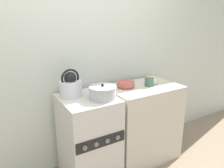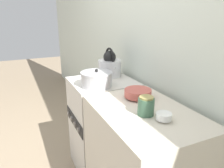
{
  "view_description": "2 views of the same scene",
  "coord_description": "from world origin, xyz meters",
  "px_view_note": "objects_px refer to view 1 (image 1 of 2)",
  "views": [
    {
      "loc": [
        -0.83,
        -1.58,
        1.68
      ],
      "look_at": [
        0.3,
        0.31,
        1.0
      ],
      "focal_mm": 35.0,
      "sensor_mm": 36.0,
      "label": 1
    },
    {
      "loc": [
        1.77,
        -0.44,
        1.52
      ],
      "look_at": [
        0.29,
        0.25,
        0.98
      ],
      "focal_mm": 35.0,
      "sensor_mm": 36.0,
      "label": 2
    }
  ],
  "objects_px": {
    "enamel_bowl": "(126,84)",
    "storage_jar": "(149,81)",
    "stove": "(89,138)",
    "cooking_pot": "(103,92)",
    "kettle": "(71,86)",
    "small_ceramic_bowl": "(153,81)"
  },
  "relations": [
    {
      "from": "enamel_bowl",
      "to": "storage_jar",
      "type": "xyz_separation_m",
      "value": [
        0.26,
        -0.1,
        0.02
      ]
    },
    {
      "from": "stove",
      "to": "enamel_bowl",
      "type": "height_order",
      "value": "enamel_bowl"
    },
    {
      "from": "enamel_bowl",
      "to": "storage_jar",
      "type": "height_order",
      "value": "storage_jar"
    },
    {
      "from": "stove",
      "to": "cooking_pot",
      "type": "relative_size",
      "value": 3.41
    },
    {
      "from": "kettle",
      "to": "cooking_pot",
      "type": "bearing_deg",
      "value": -43.87
    },
    {
      "from": "enamel_bowl",
      "to": "cooking_pot",
      "type": "bearing_deg",
      "value": -156.15
    },
    {
      "from": "cooking_pot",
      "to": "enamel_bowl",
      "type": "relative_size",
      "value": 1.37
    },
    {
      "from": "small_ceramic_bowl",
      "to": "storage_jar",
      "type": "xyz_separation_m",
      "value": [
        -0.11,
        -0.05,
        0.03
      ]
    },
    {
      "from": "kettle",
      "to": "storage_jar",
      "type": "relative_size",
      "value": 2.36
    },
    {
      "from": "kettle",
      "to": "enamel_bowl",
      "type": "xyz_separation_m",
      "value": [
        0.62,
        -0.06,
        -0.06
      ]
    },
    {
      "from": "stove",
      "to": "kettle",
      "type": "xyz_separation_m",
      "value": [
        -0.12,
        0.13,
        0.56
      ]
    },
    {
      "from": "stove",
      "to": "small_ceramic_bowl",
      "type": "height_order",
      "value": "small_ceramic_bowl"
    },
    {
      "from": "stove",
      "to": "storage_jar",
      "type": "distance_m",
      "value": 0.93
    },
    {
      "from": "kettle",
      "to": "cooking_pot",
      "type": "relative_size",
      "value": 1.04
    },
    {
      "from": "kettle",
      "to": "cooking_pot",
      "type": "xyz_separation_m",
      "value": [
        0.24,
        -0.23,
        -0.04
      ]
    },
    {
      "from": "stove",
      "to": "storage_jar",
      "type": "xyz_separation_m",
      "value": [
        0.76,
        -0.03,
        0.52
      ]
    },
    {
      "from": "cooking_pot",
      "to": "small_ceramic_bowl",
      "type": "height_order",
      "value": "cooking_pot"
    },
    {
      "from": "storage_jar",
      "to": "cooking_pot",
      "type": "bearing_deg",
      "value": -173.56
    },
    {
      "from": "enamel_bowl",
      "to": "small_ceramic_bowl",
      "type": "height_order",
      "value": "enamel_bowl"
    },
    {
      "from": "stove",
      "to": "kettle",
      "type": "height_order",
      "value": "kettle"
    },
    {
      "from": "stove",
      "to": "enamel_bowl",
      "type": "distance_m",
      "value": 0.72
    },
    {
      "from": "stove",
      "to": "cooking_pot",
      "type": "height_order",
      "value": "cooking_pot"
    }
  ]
}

